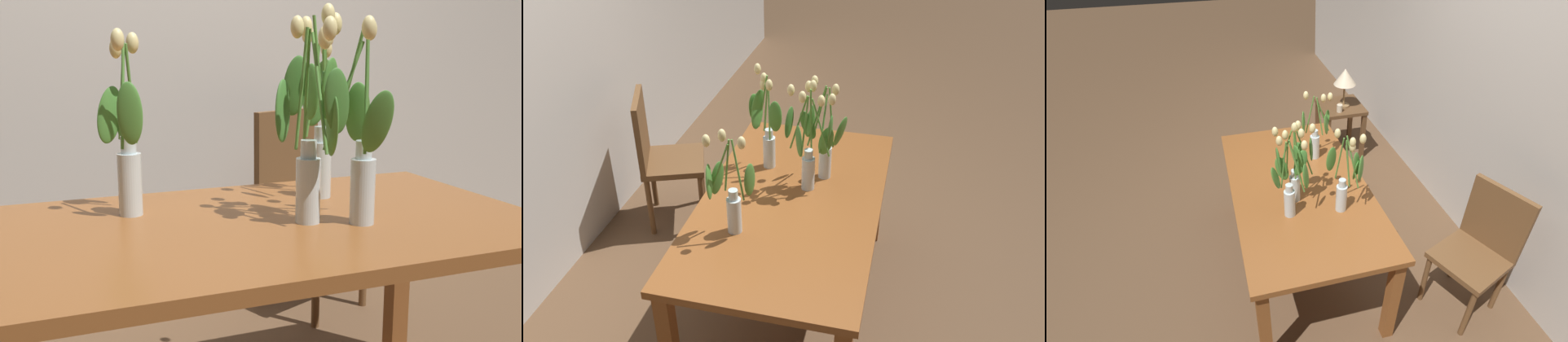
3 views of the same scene
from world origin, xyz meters
TOP-DOWN VIEW (x-y plane):
  - ground_plane at (0.00, 0.00)m, footprint 18.00×18.00m
  - dining_table at (0.00, 0.00)m, footprint 1.60×0.90m
  - tulip_vase_0 at (-0.32, 0.21)m, footprint 0.15×0.23m
  - tulip_vase_1 at (0.13, -0.05)m, footprint 0.19×0.26m
  - tulip_vase_2 at (0.24, -0.11)m, footprint 0.21×0.25m
  - tulip_vase_3 at (0.30, 0.21)m, footprint 0.18×0.22m
  - dining_chair at (0.63, 1.03)m, footprint 0.52×0.52m

SIDE VIEW (x-z plane):
  - ground_plane at x=0.00m, z-range 0.00..0.00m
  - dining_chair at x=0.63m, z-range 0.06..0.99m
  - dining_table at x=0.00m, z-range 0.28..1.02m
  - tulip_vase_0 at x=-0.32m, z-range 0.67..1.20m
  - tulip_vase_2 at x=0.24m, z-range 0.68..1.25m
  - tulip_vase_3 at x=0.30m, z-range 0.69..1.26m
  - tulip_vase_1 at x=0.13m, z-range 0.69..1.27m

